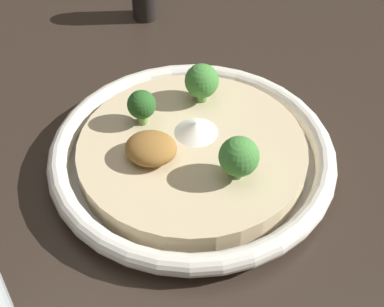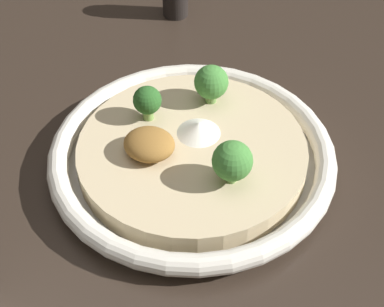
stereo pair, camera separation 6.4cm
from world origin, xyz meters
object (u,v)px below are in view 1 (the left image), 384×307
object	(u,v)px
risotto_bowl	(192,156)
broccoli_right	(142,105)
broccoli_front	(202,81)
broccoli_back_left	(239,157)

from	to	relation	value
risotto_bowl	broccoli_right	distance (m)	0.08
risotto_bowl	broccoli_front	size ratio (longest dim) A/B	6.62
broccoli_right	broccoli_back_left	xyz separation A→B (m)	(-0.12, 0.06, 0.00)
broccoli_back_left	broccoli_front	bearing A→B (deg)	-61.95
broccoli_right	broccoli_back_left	bearing A→B (deg)	152.77
risotto_bowl	broccoli_back_left	bearing A→B (deg)	147.59
broccoli_right	broccoli_back_left	world-z (taller)	broccoli_back_left
broccoli_front	broccoli_back_left	bearing A→B (deg)	118.05
broccoli_right	broccoli_back_left	size ratio (longest dim) A/B	0.85
risotto_bowl	broccoli_right	xyz separation A→B (m)	(0.06, -0.03, 0.04)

